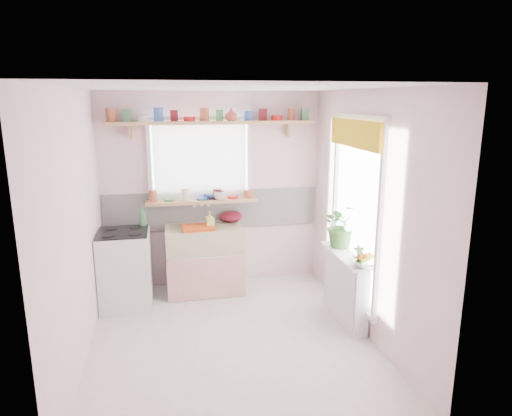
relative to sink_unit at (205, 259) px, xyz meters
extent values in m
plane|color=white|center=(0.15, -1.29, -0.43)|extent=(3.20, 3.20, 0.00)
plane|color=white|center=(0.15, -1.29, 2.07)|extent=(3.20, 3.20, 0.00)
plane|color=#FCD3DA|center=(0.15, 0.31, 0.82)|extent=(2.80, 0.00, 2.80)
plane|color=#FCD3DA|center=(0.15, -2.89, 0.82)|extent=(2.80, 0.00, 2.80)
plane|color=#FCD3DA|center=(-1.25, -1.29, 0.82)|extent=(0.00, 3.20, 3.20)
plane|color=#FCD3DA|center=(1.55, -1.29, 0.82)|extent=(0.00, 3.20, 3.20)
cube|color=white|center=(0.15, 0.29, 0.57)|extent=(2.74, 0.03, 0.50)
cube|color=pink|center=(0.15, 0.29, 0.37)|extent=(2.74, 0.02, 0.12)
cube|color=white|center=(0.00, 0.30, 1.22)|extent=(1.20, 0.01, 1.00)
cube|color=white|center=(0.00, 0.24, 1.22)|extent=(1.15, 0.02, 0.95)
cube|color=white|center=(1.54, -1.09, 0.82)|extent=(0.01, 1.10, 1.90)
cube|color=gold|center=(1.46, -1.09, 1.63)|extent=(0.03, 1.20, 0.28)
cube|color=white|center=(0.00, 0.01, -0.16)|extent=(0.85, 0.55, 0.55)
cube|color=#C84C3A|center=(0.00, -0.27, -0.16)|extent=(0.95, 0.02, 0.53)
cube|color=beige|center=(0.00, 0.01, 0.27)|extent=(0.95, 0.55, 0.30)
cylinder|color=silver|center=(0.00, 0.26, 0.67)|extent=(0.03, 0.22, 0.03)
cube|color=white|center=(-0.95, -0.24, 0.02)|extent=(0.58, 0.58, 0.90)
cube|color=black|center=(-0.95, -0.24, 0.47)|extent=(0.56, 0.56, 0.02)
cylinder|color=black|center=(-1.09, -0.38, 0.49)|extent=(0.14, 0.14, 0.01)
cylinder|color=black|center=(-0.81, -0.38, 0.49)|extent=(0.14, 0.14, 0.01)
cylinder|color=black|center=(-1.09, -0.10, 0.49)|extent=(0.14, 0.14, 0.01)
cylinder|color=black|center=(-0.81, -0.10, 0.49)|extent=(0.14, 0.14, 0.01)
cube|color=white|center=(1.45, -1.09, -0.06)|extent=(0.15, 0.90, 0.75)
cube|color=white|center=(1.42, -1.09, 0.33)|extent=(0.22, 0.95, 0.03)
cube|color=tan|center=(0.00, 0.19, 0.71)|extent=(1.40, 0.22, 0.04)
cube|color=tan|center=(0.15, 0.18, 1.69)|extent=(2.52, 0.24, 0.04)
cylinder|color=#A55133|center=(-1.03, 0.18, 1.77)|extent=(0.11, 0.11, 0.12)
cylinder|color=#3F7F4C|center=(-0.85, 0.18, 1.77)|extent=(0.11, 0.11, 0.12)
cylinder|color=silver|center=(-0.67, 0.18, 1.74)|extent=(0.11, 0.11, 0.06)
cylinder|color=#3359A5|center=(-0.49, 0.18, 1.77)|extent=(0.11, 0.11, 0.12)
cylinder|color=#590F14|center=(-0.30, 0.18, 1.77)|extent=(0.11, 0.11, 0.12)
cylinder|color=red|center=(-0.12, 0.18, 1.74)|extent=(0.11, 0.11, 0.06)
cylinder|color=#A55133|center=(0.06, 0.18, 1.77)|extent=(0.11, 0.11, 0.12)
cylinder|color=#3F7F4C|center=(0.24, 0.18, 1.77)|extent=(0.11, 0.11, 0.12)
cylinder|color=silver|center=(0.42, 0.18, 1.74)|extent=(0.11, 0.11, 0.06)
cylinder|color=#3359A5|center=(0.60, 0.18, 1.77)|extent=(0.11, 0.11, 0.12)
cylinder|color=#590F14|center=(0.79, 0.18, 1.77)|extent=(0.11, 0.11, 0.12)
cylinder|color=red|center=(0.97, 0.18, 1.74)|extent=(0.11, 0.11, 0.06)
cylinder|color=#A55133|center=(1.15, 0.18, 1.77)|extent=(0.11, 0.11, 0.12)
cylinder|color=#3F7F4C|center=(1.33, 0.18, 1.77)|extent=(0.11, 0.11, 0.12)
cylinder|color=#A55133|center=(-0.62, 0.19, 0.79)|extent=(0.11, 0.11, 0.12)
cylinder|color=#3F7F4C|center=(-0.41, 0.19, 0.79)|extent=(0.11, 0.11, 0.12)
cylinder|color=silver|center=(-0.21, 0.19, 0.76)|extent=(0.11, 0.11, 0.06)
cylinder|color=#3359A5|center=(0.00, 0.19, 0.79)|extent=(0.11, 0.11, 0.12)
cylinder|color=#590F14|center=(0.21, 0.19, 0.79)|extent=(0.11, 0.11, 0.12)
cylinder|color=red|center=(0.41, 0.19, 0.76)|extent=(0.11, 0.11, 0.06)
cylinder|color=#A55133|center=(0.62, 0.19, 0.79)|extent=(0.11, 0.11, 0.12)
cube|color=#DC4913|center=(-0.08, -0.08, 0.44)|extent=(0.40, 0.31, 0.04)
ellipsoid|color=#5D0F1D|center=(0.37, 0.21, 0.49)|extent=(0.35, 0.35, 0.14)
imported|color=#3D6E2C|center=(1.48, -0.84, 0.59)|extent=(0.47, 0.41, 0.50)
imported|color=silver|center=(1.48, -1.49, 0.38)|extent=(0.35, 0.35, 0.07)
imported|color=#396E2C|center=(1.40, -1.49, 0.46)|extent=(0.12, 0.09, 0.23)
imported|color=#B7CA5A|center=(0.07, -0.05, 0.52)|extent=(0.11, 0.11, 0.20)
imported|color=beige|center=(0.22, 0.13, 0.78)|extent=(0.16, 0.16, 0.11)
imported|color=#3553AF|center=(0.13, 0.25, 0.76)|extent=(0.27, 0.27, 0.06)
imported|color=#A53E33|center=(0.38, 0.12, 1.79)|extent=(0.16, 0.16, 0.16)
imported|color=#408147|center=(-0.73, -0.02, 0.60)|extent=(0.12, 0.12, 0.24)
sphere|color=orange|center=(1.48, -1.49, 0.44)|extent=(0.08, 0.08, 0.08)
sphere|color=orange|center=(1.54, -1.46, 0.44)|extent=(0.08, 0.08, 0.08)
sphere|color=orange|center=(1.43, -1.47, 0.44)|extent=(0.08, 0.08, 0.08)
cylinder|color=yellow|center=(1.50, -1.54, 0.45)|extent=(0.18, 0.04, 0.10)
camera|label=1|loc=(-0.43, -5.48, 1.97)|focal=32.00mm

